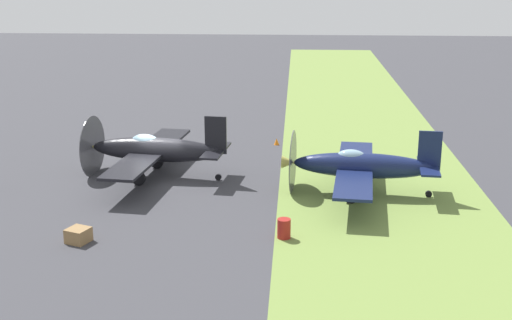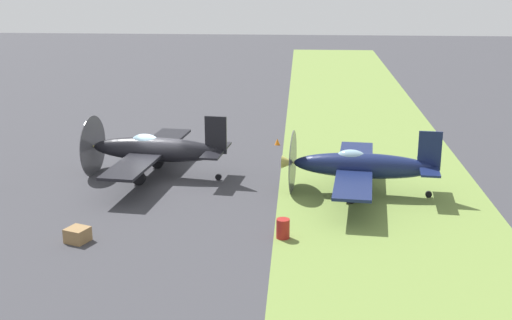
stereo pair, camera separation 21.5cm
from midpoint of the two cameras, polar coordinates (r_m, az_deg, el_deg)
name	(u,v)px [view 1 (the left image)]	position (r m, az deg, el deg)	size (l,w,h in m)	color
ground_plane	(159,181)	(39.06, -8.26, -1.71)	(160.00, 160.00, 0.00)	#38383D
grass_verge	(378,185)	(38.54, 10.01, -2.04)	(120.00, 11.00, 0.01)	olive
airplane_lead	(154,150)	(39.36, -8.67, 0.86)	(10.87, 8.63, 3.86)	black
airplane_wingman	(360,166)	(36.46, 8.49, -0.46)	(10.50, 8.32, 3.73)	#141E47
fuel_drum	(284,229)	(30.70, 2.14, -5.72)	(0.60, 0.60, 0.90)	maroon
supply_crate	(78,235)	(31.32, -14.76, -6.08)	(0.90, 0.90, 0.64)	olive
runway_marker_cone	(277,142)	(46.14, 1.59, 1.54)	(0.36, 0.36, 0.44)	orange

